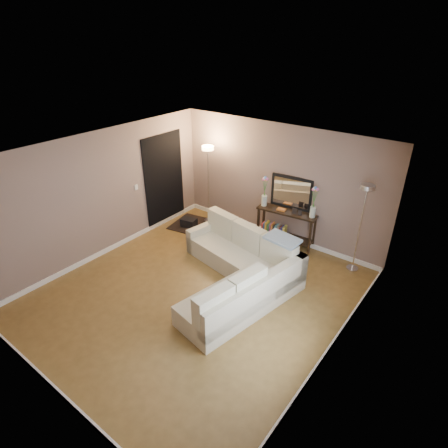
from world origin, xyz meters
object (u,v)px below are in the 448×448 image
Objects in this scene: console_table at (282,225)px; floor_lamp_unlit at (363,212)px; sectional_sofa at (240,269)px; floor_lamp_lit at (208,170)px.

floor_lamp_unlit reaches higher than console_table.
sectional_sofa is 2.09× the size of console_table.
floor_lamp_lit is (-2.11, 1.64, 1.03)m from sectional_sofa.
floor_lamp_lit reaches higher than console_table.
floor_lamp_lit is 1.06× the size of floor_lamp_unlit.
sectional_sofa is at bearing -37.89° from floor_lamp_lit.
console_table is 0.70× the size of floor_lamp_lit.
floor_lamp_lit reaches higher than floor_lamp_unlit.
console_table is (-0.15, 1.82, 0.13)m from sectional_sofa.
console_table is 1.86m from floor_lamp_unlit.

